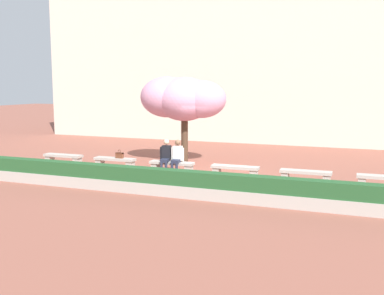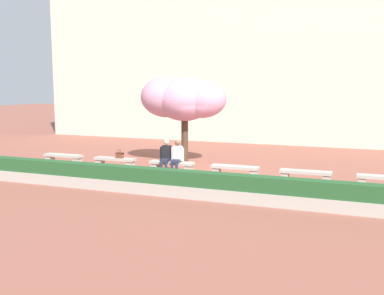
{
  "view_description": "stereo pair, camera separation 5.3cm",
  "coord_description": "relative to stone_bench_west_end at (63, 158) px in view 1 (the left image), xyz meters",
  "views": [
    {
      "loc": [
        5.51,
        -15.34,
        3.33
      ],
      "look_at": [
        -0.5,
        0.2,
        1.0
      ],
      "focal_mm": 42.0,
      "sensor_mm": 36.0,
      "label": 1
    },
    {
      "loc": [
        5.56,
        -15.32,
        3.33
      ],
      "look_at": [
        -0.5,
        0.2,
        1.0
      ],
      "focal_mm": 42.0,
      "sensor_mm": 36.0,
      "label": 2
    }
  ],
  "objects": [
    {
      "name": "person_seated_left",
      "position": [
        4.74,
        -0.05,
        0.4
      ],
      "size": [
        0.51,
        0.72,
        1.29
      ],
      "color": "black",
      "rests_on": "ground"
    },
    {
      "name": "planter_hedge_foreground",
      "position": [
        6.2,
        -3.18,
        0.09
      ],
      "size": [
        18.52,
        0.5,
        0.8
      ],
      "color": "#ADA89E",
      "rests_on": "ground"
    },
    {
      "name": "person_seated_right",
      "position": [
        5.2,
        -0.05,
        0.4
      ],
      "size": [
        0.51,
        0.7,
        1.29
      ],
      "color": "black",
      "rests_on": "ground"
    },
    {
      "name": "stone_bench_east_end",
      "position": [
        9.92,
        -0.0,
        0.0
      ],
      "size": [
        1.72,
        0.44,
        0.45
      ],
      "color": "#ADA89E",
      "rests_on": "ground"
    },
    {
      "name": "ground_plane",
      "position": [
        6.2,
        0.0,
        -0.3
      ],
      "size": [
        100.0,
        100.0,
        0.0
      ],
      "primitive_type": "plane",
      "color": "#8E5142"
    },
    {
      "name": "stone_bench_near_west",
      "position": [
        2.48,
        0.0,
        0.0
      ],
      "size": [
        1.72,
        0.44,
        0.45
      ],
      "color": "#ADA89E",
      "rests_on": "ground"
    },
    {
      "name": "stone_bench_west_end",
      "position": [
        0.0,
        0.0,
        0.0
      ],
      "size": [
        1.72,
        0.44,
        0.45
      ],
      "color": "#ADA89E",
      "rests_on": "ground"
    },
    {
      "name": "building_facade",
      "position": [
        6.2,
        11.56,
        4.54
      ],
      "size": [
        28.25,
        4.0,
        9.69
      ],
      "primitive_type": "cube",
      "color": "beige",
      "rests_on": "ground"
    },
    {
      "name": "cherry_tree_main",
      "position": [
        4.54,
        2.1,
        2.45
      ],
      "size": [
        3.7,
        2.47,
        3.68
      ],
      "color": "#473323",
      "rests_on": "ground"
    },
    {
      "name": "stone_bench_near_east",
      "position": [
        7.44,
        0.0,
        0.0
      ],
      "size": [
        1.72,
        0.44,
        0.45
      ],
      "color": "#ADA89E",
      "rests_on": "ground"
    },
    {
      "name": "handbag",
      "position": [
        2.71,
        -0.01,
        0.28
      ],
      "size": [
        0.3,
        0.15,
        0.34
      ],
      "color": "brown",
      "rests_on": "stone_bench_near_west"
    },
    {
      "name": "stone_bench_center",
      "position": [
        4.96,
        -0.0,
        0.0
      ],
      "size": [
        1.72,
        0.44,
        0.45
      ],
      "color": "#ADA89E",
      "rests_on": "ground"
    }
  ]
}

